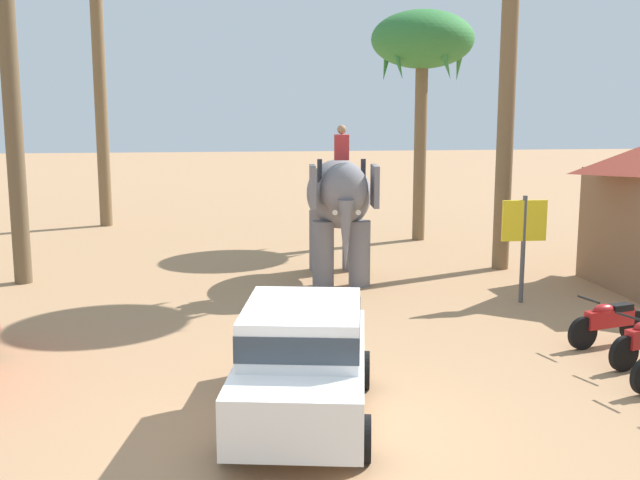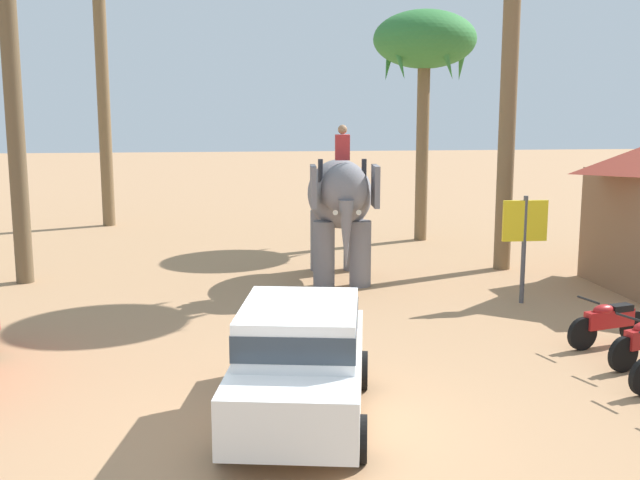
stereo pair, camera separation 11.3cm
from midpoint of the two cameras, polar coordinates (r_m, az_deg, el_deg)
ground_plane at (r=11.06m, az=-2.40°, el=-13.69°), size 120.00×120.00×0.00m
car_sedan_foreground at (r=11.10m, az=-1.14°, el=-8.45°), size 2.39×4.33×1.70m
elephant_with_mahout at (r=19.56m, az=1.64°, el=2.81°), size 1.79×3.92×3.88m
motorcycle_end_of_row at (r=15.46m, az=20.30°, el=-5.54°), size 1.76×0.71×0.94m
palm_tree_leaning_seaward at (r=25.48m, az=7.68°, el=13.75°), size 3.20×3.20×7.22m
signboard_yellow at (r=17.91m, az=14.71°, el=0.83°), size 1.00×0.10×2.40m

